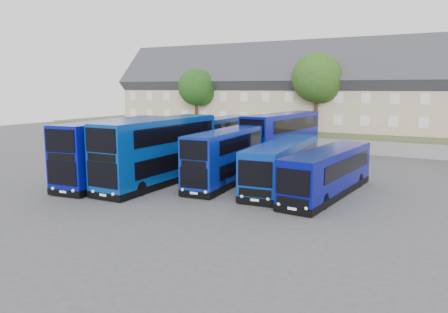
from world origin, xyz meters
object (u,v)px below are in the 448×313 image
Objects in this scene: dd_front_mid at (159,152)px; tree_mid at (318,80)px; coach_east_a at (283,165)px; dd_front_left at (116,151)px; tree_west at (198,89)px.

tree_mid reaches higher than dd_front_mid.
tree_mid is (5.26, 23.79, 5.68)m from dd_front_mid.
tree_mid is at bearing 95.30° from coach_east_a.
coach_east_a is at bearing -80.59° from tree_mid.
dd_front_mid reaches higher than dd_front_left.
coach_east_a is at bearing 13.14° from dd_front_left.
tree_mid is at bearing 65.06° from dd_front_left.
dd_front_mid is at bearing -65.25° from tree_west.
dd_front_mid is 9.29m from coach_east_a.
coach_east_a is 1.59× the size of tree_west.
tree_west is at bearing 114.75° from dd_front_mid.
dd_front_left is 12.85m from coach_east_a.
dd_front_left is at bearing -165.63° from coach_east_a.
tree_mid is (8.76, 24.60, 5.76)m from dd_front_left.
dd_front_mid is at bearing -102.48° from tree_mid.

